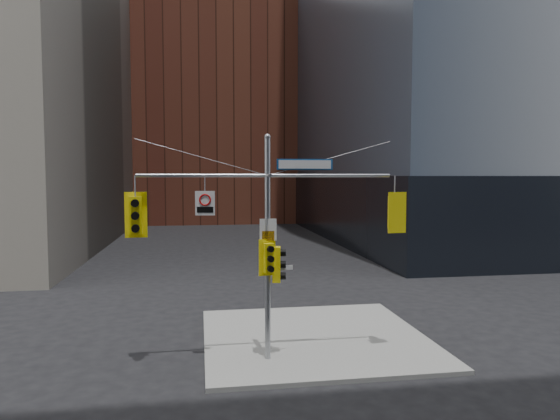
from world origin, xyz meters
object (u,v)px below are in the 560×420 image
object	(u,v)px
traffic_light_west_arm	(136,215)
street_sign_blade	(305,164)
traffic_light_pole_side	(278,264)
regulatory_sign_arm	(205,202)
traffic_light_pole_front	(269,258)
signal_assembly	(268,226)
traffic_light_east_arm	(394,212)

from	to	relation	value
traffic_light_west_arm	street_sign_blade	world-z (taller)	street_sign_blade
traffic_light_pole_side	regulatory_sign_arm	distance (m)	3.02
street_sign_blade	regulatory_sign_arm	distance (m)	3.35
traffic_light_pole_side	traffic_light_pole_front	xyz separation A→B (m)	(-0.33, -0.27, 0.25)
regulatory_sign_arm	street_sign_blade	bearing A→B (deg)	8.39
signal_assembly	regulatory_sign_arm	xyz separation A→B (m)	(-1.94, -0.02, 0.76)
traffic_light_west_arm	traffic_light_pole_front	size ratio (longest dim) A/B	1.22
traffic_light_pole_front	regulatory_sign_arm	bearing A→B (deg)	161.47
traffic_light_west_arm	traffic_light_pole_front	distance (m)	4.25
traffic_light_pole_side	regulatory_sign_arm	bearing A→B (deg)	99.10
traffic_light_west_arm	street_sign_blade	xyz separation A→B (m)	(5.21, -0.01, 1.55)
traffic_light_west_arm	traffic_light_east_arm	world-z (taller)	traffic_light_west_arm
traffic_light_east_arm	street_sign_blade	xyz separation A→B (m)	(-3.00, 0.00, 1.55)
traffic_light_east_arm	traffic_light_pole_front	bearing A→B (deg)	-3.49
traffic_light_east_arm	traffic_light_west_arm	bearing A→B (deg)	-7.24
traffic_light_pole_front	regulatory_sign_arm	distance (m)	2.62
traffic_light_west_arm	traffic_light_pole_side	xyz separation A→B (m)	(4.35, -0.01, -1.62)
traffic_light_pole_front	street_sign_blade	xyz separation A→B (m)	(1.19, 0.27, 2.91)
traffic_light_west_arm	regulatory_sign_arm	world-z (taller)	regulatory_sign_arm
traffic_light_west_arm	traffic_light_east_arm	distance (m)	8.21
traffic_light_east_arm	traffic_light_pole_side	xyz separation A→B (m)	(-3.87, -0.00, -1.62)
traffic_light_west_arm	traffic_light_pole_front	world-z (taller)	traffic_light_west_arm
traffic_light_east_arm	traffic_light_pole_front	world-z (taller)	traffic_light_east_arm
signal_assembly	traffic_light_west_arm	size ratio (longest dim) A/B	5.72
signal_assembly	regulatory_sign_arm	world-z (taller)	signal_assembly
traffic_light_east_arm	street_sign_blade	distance (m)	3.38
signal_assembly	traffic_light_pole_side	world-z (taller)	signal_assembly
signal_assembly	traffic_light_pole_front	size ratio (longest dim) A/B	6.96
traffic_light_pole_side	traffic_light_pole_front	distance (m)	0.49
traffic_light_pole_front	street_sign_blade	bearing A→B (deg)	1.50
signal_assembly	regulatory_sign_arm	bearing A→B (deg)	-179.40
traffic_light_pole_side	regulatory_sign_arm	xyz separation A→B (m)	(-2.27, -0.02, 1.99)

